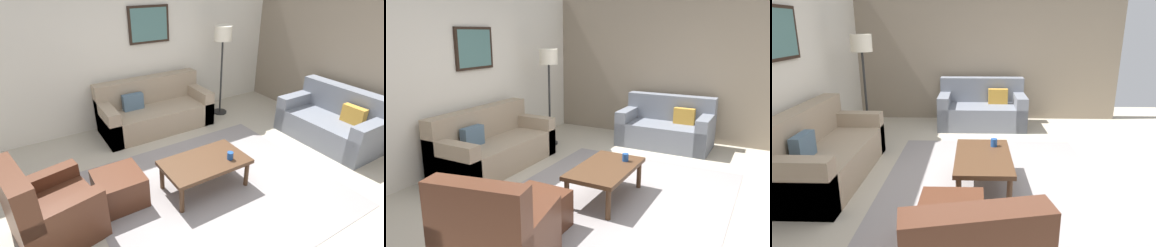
# 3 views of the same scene
# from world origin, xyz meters

# --- Properties ---
(ground_plane) EXTENTS (8.00, 8.00, 0.00)m
(ground_plane) POSITION_xyz_m (0.00, 0.00, 0.00)
(ground_plane) COLOR #B2A893
(stone_feature_panel) EXTENTS (0.12, 5.20, 2.80)m
(stone_feature_panel) POSITION_xyz_m (3.00, 0.00, 1.40)
(stone_feature_panel) COLOR gray
(stone_feature_panel) RESTS_ON ground_plane
(area_rug) EXTENTS (3.02, 2.63, 0.01)m
(area_rug) POSITION_xyz_m (0.00, 0.00, 0.00)
(area_rug) COLOR gray
(area_rug) RESTS_ON ground_plane
(couch_main) EXTENTS (1.96, 0.87, 0.88)m
(couch_main) POSITION_xyz_m (0.09, 2.11, 0.30)
(couch_main) COLOR gray
(couch_main) RESTS_ON ground_plane
(couch_loveseat) EXTENTS (0.89, 1.58, 0.88)m
(couch_loveseat) POSITION_xyz_m (2.45, 0.08, 0.30)
(couch_loveseat) COLOR slate
(couch_loveseat) RESTS_ON ground_plane
(ottoman) EXTENTS (0.56, 0.56, 0.40)m
(ottoman) POSITION_xyz_m (-1.16, 0.42, 0.20)
(ottoman) COLOR #4C2819
(ottoman) RESTS_ON ground_plane
(coffee_table) EXTENTS (1.10, 0.64, 0.41)m
(coffee_table) POSITION_xyz_m (-0.12, 0.12, 0.36)
(coffee_table) COLOR #472D1C
(coffee_table) RESTS_ON ground_plane
(cup) EXTENTS (0.08, 0.08, 0.10)m
(cup) POSITION_xyz_m (0.18, -0.02, 0.46)
(cup) COLOR #1E478C
(cup) RESTS_ON coffee_table
(lamp_standing) EXTENTS (0.32, 0.32, 1.71)m
(lamp_standing) POSITION_xyz_m (1.48, 1.96, 1.41)
(lamp_standing) COLOR black
(lamp_standing) RESTS_ON ground_plane
(framed_artwork) EXTENTS (0.75, 0.04, 0.63)m
(framed_artwork) POSITION_xyz_m (0.28, 2.51, 1.75)
(framed_artwork) COLOR black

